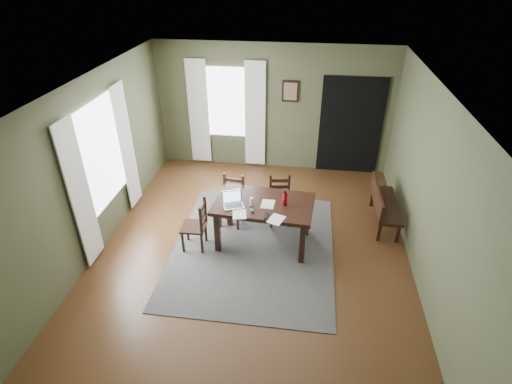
# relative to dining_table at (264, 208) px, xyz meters

# --- Properties ---
(ground) EXTENTS (5.00, 6.00, 0.01)m
(ground) POSITION_rel_dining_table_xyz_m (-0.14, -0.16, -0.70)
(ground) COLOR #492C16
(room_shell) EXTENTS (5.02, 6.02, 2.71)m
(room_shell) POSITION_rel_dining_table_xyz_m (-0.14, -0.16, 1.10)
(room_shell) COLOR #444A30
(room_shell) RESTS_ON ground
(rug) EXTENTS (2.60, 3.20, 0.01)m
(rug) POSITION_rel_dining_table_xyz_m (-0.14, -0.16, -0.69)
(rug) COLOR #414141
(rug) RESTS_ON ground
(dining_table) EXTENTS (1.64, 1.06, 0.79)m
(dining_table) POSITION_rel_dining_table_xyz_m (0.00, 0.00, 0.00)
(dining_table) COLOR black
(dining_table) RESTS_ON rug
(chair_end) EXTENTS (0.40, 0.40, 0.88)m
(chair_end) POSITION_rel_dining_table_xyz_m (-1.06, -0.26, -0.27)
(chair_end) COLOR black
(chair_end) RESTS_ON rug
(chair_back_left) EXTENTS (0.43, 0.44, 0.90)m
(chair_back_left) POSITION_rel_dining_table_xyz_m (-0.62, 0.51, -0.26)
(chair_back_left) COLOR black
(chair_back_left) RESTS_ON rug
(chair_back_right) EXTENTS (0.43, 0.43, 0.87)m
(chair_back_right) POSITION_rel_dining_table_xyz_m (0.21, 0.66, -0.27)
(chair_back_right) COLOR black
(chair_back_right) RESTS_ON rug
(bench) EXTENTS (0.41, 1.26, 0.71)m
(bench) POSITION_rel_dining_table_xyz_m (2.01, 0.86, -0.27)
(bench) COLOR black
(bench) RESTS_ON ground
(laptop) EXTENTS (0.39, 0.36, 0.22)m
(laptop) POSITION_rel_dining_table_xyz_m (-0.48, -0.12, 0.15)
(laptop) COLOR #B7B7BC
(laptop) RESTS_ON dining_table
(computer_mouse) EXTENTS (0.09, 0.11, 0.03)m
(computer_mouse) POSITION_rel_dining_table_xyz_m (-0.15, -0.27, 0.11)
(computer_mouse) COLOR #3F3F42
(computer_mouse) RESTS_ON dining_table
(tv_remote) EXTENTS (0.06, 0.16, 0.02)m
(tv_remote) POSITION_rel_dining_table_xyz_m (0.09, -0.38, 0.11)
(tv_remote) COLOR black
(tv_remote) RESTS_ON dining_table
(drinking_glass) EXTENTS (0.08, 0.08, 0.14)m
(drinking_glass) POSITION_rel_dining_table_xyz_m (-0.18, -0.10, 0.17)
(drinking_glass) COLOR silver
(drinking_glass) RESTS_ON dining_table
(water_bottle) EXTENTS (0.10, 0.10, 0.25)m
(water_bottle) POSITION_rel_dining_table_xyz_m (0.33, -0.03, 0.21)
(water_bottle) COLOR #A70C18
(water_bottle) RESTS_ON dining_table
(paper_b) EXTENTS (0.29, 0.33, 0.00)m
(paper_b) POSITION_rel_dining_table_xyz_m (0.24, -0.44, 0.10)
(paper_b) COLOR white
(paper_b) RESTS_ON dining_table
(paper_c) EXTENTS (0.22, 0.28, 0.00)m
(paper_c) POSITION_rel_dining_table_xyz_m (0.07, -0.04, 0.10)
(paper_c) COLOR white
(paper_c) RESTS_ON dining_table
(paper_e) EXTENTS (0.25, 0.30, 0.00)m
(paper_e) POSITION_rel_dining_table_xyz_m (-0.33, -0.38, 0.10)
(paper_e) COLOR white
(paper_e) RESTS_ON dining_table
(window_left) EXTENTS (0.01, 1.30, 1.70)m
(window_left) POSITION_rel_dining_table_xyz_m (-2.61, 0.04, 0.75)
(window_left) COLOR white
(window_left) RESTS_ON ground
(window_back) EXTENTS (1.00, 0.01, 1.50)m
(window_back) POSITION_rel_dining_table_xyz_m (-1.14, 2.81, 0.75)
(window_back) COLOR white
(window_back) RESTS_ON ground
(curtain_left_near) EXTENTS (0.03, 0.48, 2.30)m
(curtain_left_near) POSITION_rel_dining_table_xyz_m (-2.58, -0.78, 0.50)
(curtain_left_near) COLOR silver
(curtain_left_near) RESTS_ON ground
(curtain_left_far) EXTENTS (0.03, 0.48, 2.30)m
(curtain_left_far) POSITION_rel_dining_table_xyz_m (-2.58, 0.86, 0.50)
(curtain_left_far) COLOR silver
(curtain_left_far) RESTS_ON ground
(curtain_back_left) EXTENTS (0.44, 0.03, 2.30)m
(curtain_back_left) POSITION_rel_dining_table_xyz_m (-1.76, 2.78, 0.50)
(curtain_back_left) COLOR silver
(curtain_back_left) RESTS_ON ground
(curtain_back_right) EXTENTS (0.44, 0.03, 2.30)m
(curtain_back_right) POSITION_rel_dining_table_xyz_m (-0.52, 2.78, 0.50)
(curtain_back_right) COLOR silver
(curtain_back_right) RESTS_ON ground
(framed_picture) EXTENTS (0.34, 0.03, 0.44)m
(framed_picture) POSITION_rel_dining_table_xyz_m (0.21, 2.80, 1.05)
(framed_picture) COLOR black
(framed_picture) RESTS_ON ground
(doorway_back) EXTENTS (1.30, 0.03, 2.10)m
(doorway_back) POSITION_rel_dining_table_xyz_m (1.51, 2.81, 0.35)
(doorway_back) COLOR black
(doorway_back) RESTS_ON ground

